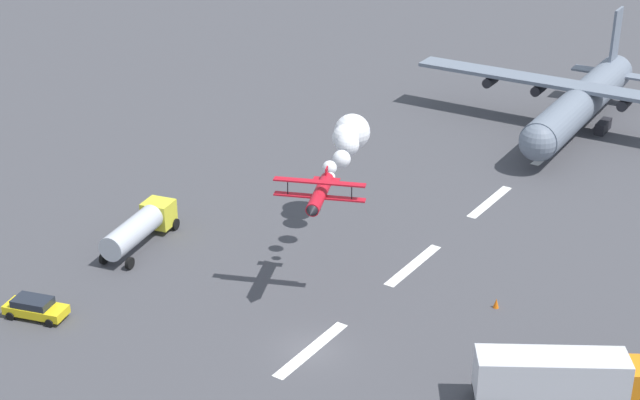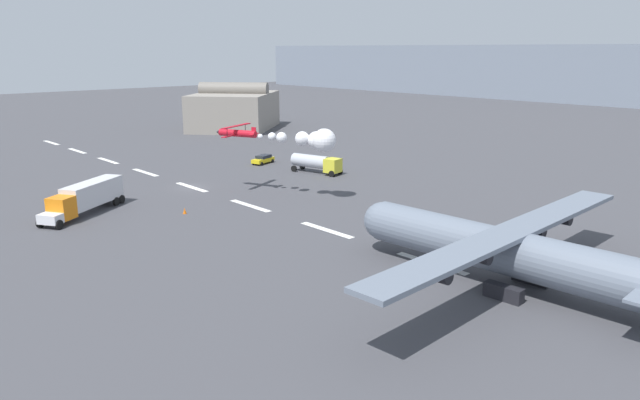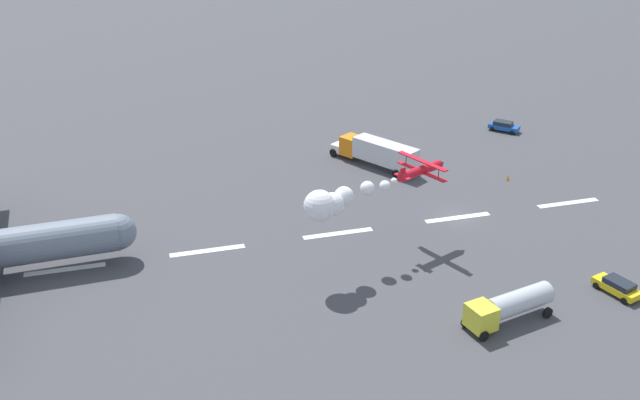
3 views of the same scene
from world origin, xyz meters
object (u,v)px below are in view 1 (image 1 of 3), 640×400
at_px(airport_staff_sedan, 35,307).
at_px(semi_truck_orange, 574,378).
at_px(stunt_biplane_red, 346,143).
at_px(cargo_transport_plane, 578,104).
at_px(fuel_tanker_truck, 140,227).
at_px(traffic_cone_far, 496,303).

bearing_deg(airport_staff_sedan, semi_truck_orange, -72.11).
xyz_separation_m(stunt_biplane_red, semi_truck_orange, (-12.59, -24.93, -6.05)).
bearing_deg(cargo_transport_plane, fuel_tanker_truck, 155.66).
xyz_separation_m(cargo_transport_plane, airport_staff_sedan, (-58.26, 19.24, -2.53)).
bearing_deg(stunt_biplane_red, cargo_transport_plane, -13.25).
bearing_deg(cargo_transport_plane, traffic_cone_far, -168.10).
height_order(cargo_transport_plane, semi_truck_orange, cargo_transport_plane).
height_order(fuel_tanker_truck, traffic_cone_far, fuel_tanker_truck).
distance_m(stunt_biplane_red, airport_staff_sedan, 27.73).
relative_size(fuel_tanker_truck, airport_staff_sedan, 1.85).
relative_size(semi_truck_orange, fuel_tanker_truck, 1.40).
height_order(cargo_transport_plane, traffic_cone_far, cargo_transport_plane).
distance_m(semi_truck_orange, airport_staff_sedan, 38.02).
bearing_deg(stunt_biplane_red, semi_truck_orange, -116.80).
height_order(cargo_transport_plane, airport_staff_sedan, cargo_transport_plane).
xyz_separation_m(airport_staff_sedan, traffic_cone_far, (19.95, -27.31, -0.44)).
xyz_separation_m(semi_truck_orange, airport_staff_sedan, (-11.67, 36.16, -1.30)).
distance_m(cargo_transport_plane, semi_truck_orange, 49.58).
height_order(airport_staff_sedan, traffic_cone_far, airport_staff_sedan).
height_order(cargo_transport_plane, fuel_tanker_truck, cargo_transport_plane).
bearing_deg(airport_staff_sedan, traffic_cone_far, -53.86).
relative_size(stunt_biplane_red, semi_truck_orange, 1.36).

